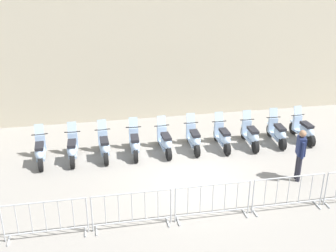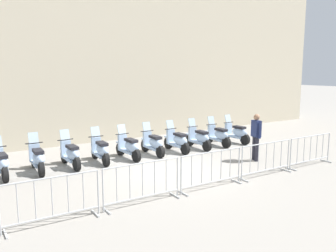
{
  "view_description": "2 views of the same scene",
  "coord_description": "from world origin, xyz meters",
  "views": [
    {
      "loc": [
        -3.35,
        -11.19,
        6.8
      ],
      "look_at": [
        -0.43,
        1.87,
        1.18
      ],
      "focal_mm": 44.46,
      "sensor_mm": 36.0,
      "label": 1
    },
    {
      "loc": [
        -6.39,
        -9.28,
        3.33
      ],
      "look_at": [
        0.9,
        1.59,
        1.21
      ],
      "focal_mm": 37.43,
      "sensor_mm": 36.0,
      "label": 2
    }
  ],
  "objects": [
    {
      "name": "barrier_segment_2",
      "position": [
        -0.06,
        -2.05,
        0.53
      ],
      "size": [
        2.12,
        0.5,
        1.07
      ],
      "color": "#B2B5B7",
      "rests_on": "ground"
    },
    {
      "name": "motorcycle_6",
      "position": [
        1.7,
        2.08,
        0.45
      ],
      "size": [
        0.56,
        1.72,
        1.24
      ],
      "color": "black",
      "rests_on": "ground"
    },
    {
      "name": "motorcycle_2",
      "position": [
        -2.66,
        2.26,
        0.45
      ],
      "size": [
        0.56,
        1.72,
        1.24
      ],
      "color": "black",
      "rests_on": "ground"
    },
    {
      "name": "officer_near_row_end",
      "position": [
        3.27,
        -0.65,
        0.98
      ],
      "size": [
        0.3,
        0.54,
        1.73
      ],
      "color": "#23232D",
      "rests_on": "ground"
    },
    {
      "name": "ground_plane",
      "position": [
        0.0,
        0.0,
        0.0
      ],
      "size": [
        120.0,
        120.0,
        0.0
      ],
      "primitive_type": "plane",
      "color": "gray"
    },
    {
      "name": "motorcycle_9",
      "position": [
        4.97,
        2.04,
        0.45
      ],
      "size": [
        0.56,
        1.72,
        1.24
      ],
      "color": "black",
      "rests_on": "ground"
    },
    {
      "name": "motorcycle_5",
      "position": [
        0.61,
        2.18,
        0.45
      ],
      "size": [
        0.56,
        1.72,
        1.24
      ],
      "color": "black",
      "rests_on": "ground"
    },
    {
      "name": "motorcycle_3",
      "position": [
        -1.58,
        2.24,
        0.45
      ],
      "size": [
        0.56,
        1.73,
        1.24
      ],
      "color": "black",
      "rests_on": "ground"
    },
    {
      "name": "motorcycle_8",
      "position": [
        3.87,
        2.03,
        0.45
      ],
      "size": [
        0.56,
        1.73,
        1.24
      ],
      "color": "black",
      "rests_on": "ground"
    },
    {
      "name": "motorcycle_1",
      "position": [
        -3.76,
        2.28,
        0.45
      ],
      "size": [
        0.56,
        1.73,
        1.24
      ],
      "color": "black",
      "rests_on": "ground"
    },
    {
      "name": "motorcycle_7",
      "position": [
        2.78,
        2.02,
        0.45
      ],
      "size": [
        0.56,
        1.73,
        1.24
      ],
      "color": "black",
      "rests_on": "ground"
    },
    {
      "name": "motorcycle_4",
      "position": [
        -0.48,
        2.16,
        0.45
      ],
      "size": [
        0.56,
        1.72,
        1.24
      ],
      "color": "black",
      "rests_on": "ground"
    },
    {
      "name": "motorcycle_0",
      "position": [
        -4.84,
        2.3,
        0.45
      ],
      "size": [
        0.56,
        1.72,
        1.24
      ],
      "color": "black",
      "rests_on": "ground"
    },
    {
      "name": "barrier_segment_0",
      "position": [
        -4.47,
        -1.93,
        0.53
      ],
      "size": [
        2.12,
        0.5,
        1.07
      ],
      "color": "#B2B5B7",
      "rests_on": "ground"
    },
    {
      "name": "barrier_segment_1",
      "position": [
        -2.26,
        -1.99,
        0.53
      ],
      "size": [
        2.12,
        0.5,
        1.07
      ],
      "color": "#B2B5B7",
      "rests_on": "ground"
    },
    {
      "name": "barrier_segment_3",
      "position": [
        2.14,
        -2.12,
        0.53
      ],
      "size": [
        2.12,
        0.5,
        1.07
      ],
      "color": "#B2B5B7",
      "rests_on": "ground"
    }
  ]
}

